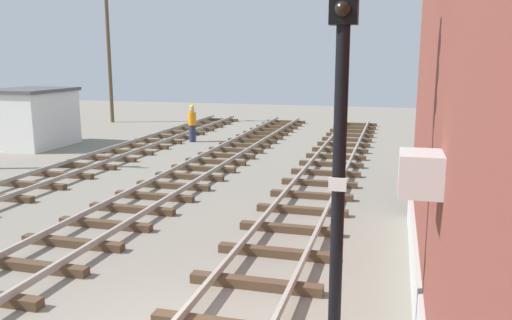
{
  "coord_description": "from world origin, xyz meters",
  "views": [
    {
      "loc": [
        3.06,
        -6.22,
        4.17
      ],
      "look_at": [
        -0.64,
        7.53,
        1.38
      ],
      "focal_mm": 36.57,
      "sensor_mm": 36.0,
      "label": 1
    }
  ],
  "objects": [
    {
      "name": "signal_mast",
      "position": [
        2.36,
        0.67,
        3.55
      ],
      "size": [
        0.36,
        0.4,
        5.69
      ],
      "color": "black",
      "rests_on": "ground"
    },
    {
      "name": "utility_pole_far",
      "position": [
        -15.03,
        24.45,
        4.91
      ],
      "size": [
        1.8,
        0.24,
        9.44
      ],
      "color": "brown",
      "rests_on": "ground"
    },
    {
      "name": "parked_car_blue",
      "position": [
        -19.73,
        20.53,
        0.9
      ],
      "size": [
        4.2,
        2.04,
        1.76
      ],
      "color": "#23389E",
      "rests_on": "ground"
    },
    {
      "name": "control_hut",
      "position": [
        -13.64,
        14.85,
        1.39
      ],
      "size": [
        3.0,
        3.8,
        2.76
      ],
      "color": "silver",
      "rests_on": "ground"
    },
    {
      "name": "track_worker_foreground",
      "position": [
        -6.81,
        18.13,
        0.93
      ],
      "size": [
        0.4,
        0.4,
        1.87
      ],
      "color": "#262D4C",
      "rests_on": "ground"
    }
  ]
}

